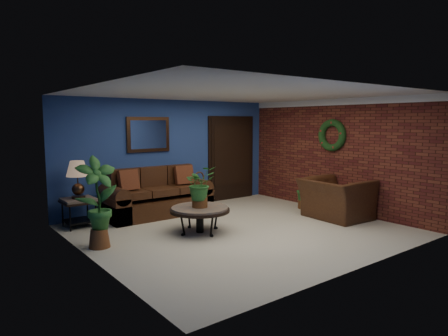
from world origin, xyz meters
TOP-DOWN VIEW (x-y plane):
  - floor at (0.00, 0.00)m, footprint 5.50×5.50m
  - wall_back at (0.00, 2.50)m, footprint 5.50×0.04m
  - wall_left at (-2.75, 0.00)m, footprint 0.04×5.00m
  - wall_right_brick at (2.75, 0.00)m, footprint 0.04×5.00m
  - ceiling at (0.00, 0.00)m, footprint 5.50×5.00m
  - crown_molding at (2.72, 0.00)m, footprint 0.03×5.00m
  - wall_mirror at (-0.60, 2.46)m, footprint 1.02×0.06m
  - closet_door at (1.75, 2.47)m, footprint 1.44×0.06m
  - wreath at (2.69, 0.05)m, footprint 0.16×0.72m
  - sofa at (-0.65, 2.09)m, footprint 2.27×0.98m
  - coffee_table at (-0.68, 0.33)m, footprint 1.09×1.09m
  - end_table at (-2.30, 2.05)m, footprint 0.61×0.61m
  - table_lamp at (-2.30, 2.05)m, footprint 0.42×0.42m
  - side_chair at (0.58, 2.11)m, footprint 0.41×0.41m
  - armchair at (2.15, -0.51)m, footprint 1.18×1.33m
  - coffee_plant at (-0.68, 0.33)m, footprint 0.56×0.49m
  - floor_plant at (2.35, 0.53)m, footprint 0.40×0.36m
  - tall_plant at (-2.45, 0.58)m, footprint 0.66×0.45m

SIDE VIEW (x-z plane):
  - floor at x=0.00m, z-range 0.00..0.00m
  - sofa at x=-0.65m, z-range -0.18..0.85m
  - floor_plant at x=2.35m, z-range 0.01..0.76m
  - coffee_table at x=-0.68m, z-range 0.18..0.64m
  - armchair at x=2.15m, z-range 0.00..0.83m
  - end_table at x=-2.30m, z-range 0.15..0.70m
  - side_chair at x=0.58m, z-range 0.05..0.88m
  - tall_plant at x=-2.45m, z-range 0.06..1.53m
  - coffee_plant at x=-0.68m, z-range 0.50..1.25m
  - table_lamp at x=-2.30m, z-range 0.65..1.35m
  - closet_door at x=1.75m, z-range -0.04..2.14m
  - wall_back at x=0.00m, z-range 0.00..2.50m
  - wall_left at x=-2.75m, z-range 0.00..2.50m
  - wall_right_brick at x=2.75m, z-range 0.00..2.50m
  - wreath at x=2.69m, z-range 1.34..2.06m
  - wall_mirror at x=-0.60m, z-range 1.33..2.10m
  - crown_molding at x=2.72m, z-range 2.36..2.50m
  - ceiling at x=0.00m, z-range 2.49..2.51m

